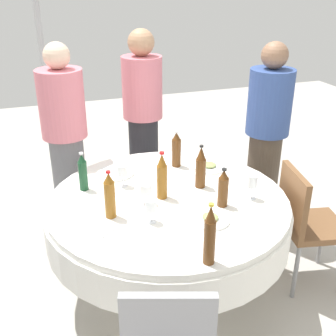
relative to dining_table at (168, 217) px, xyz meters
The scene contains 23 objects.
ground_plane 0.60m from the dining_table, ahead, with size 10.00×10.00×0.00m, color #B7B2A8.
dining_table is the anchor object (origin of this frame).
bottle_brown_left 0.56m from the dining_table, 154.16° to the left, with size 0.07×0.07×0.27m.
bottle_brown_front 0.39m from the dining_table, 107.42° to the left, with size 0.07×0.07×0.29m.
bottle_brown_near 0.75m from the dining_table, ahead, with size 0.06×0.06×0.33m.
bottle_amber_outer 0.29m from the dining_table, 118.90° to the right, with size 0.07×0.07×0.31m.
bottle_amber_inner 0.49m from the dining_table, 74.73° to the right, with size 0.06×0.06×0.29m.
bottle_brown_far 0.43m from the dining_table, 55.06° to the left, with size 0.06×0.06×0.25m.
bottle_dark_green_east 0.62m from the dining_table, 120.61° to the right, with size 0.06×0.06×0.26m.
wine_glass_outer 0.58m from the dining_table, 70.53° to the left, with size 0.06×0.06×0.16m.
wine_glass_inner 0.42m from the dining_table, 137.47° to the right, with size 0.07×0.07×0.15m.
wine_glass_far 0.39m from the dining_table, 37.75° to the right, with size 0.06×0.06×0.14m.
wine_glass_east 0.29m from the dining_table, 80.39° to the right, with size 0.07×0.07×0.13m.
plate_rear 0.56m from the dining_table, 127.57° to the left, with size 0.25×0.25×0.04m.
plate_right 0.40m from the dining_table, 22.99° to the left, with size 0.22×0.22×0.04m.
plate_north 0.53m from the dining_table, 151.85° to the right, with size 0.26×0.26×0.02m.
spoon_front 0.58m from the dining_table, 57.51° to the right, with size 0.18×0.02×0.01m, color silver.
spoon_near 0.61m from the dining_table, 95.13° to the left, with size 0.18×0.02×0.01m, color silver.
person_left 1.06m from the dining_table, 149.67° to the right, with size 0.34×0.34×1.60m.
person_front 1.15m from the dining_table, 117.26° to the left, with size 0.34×0.34×1.58m.
person_near 1.21m from the dining_table, behind, with size 0.34×0.34×1.63m.
chair_far 0.94m from the dining_table, 78.20° to the left, with size 0.47×0.47×0.87m.
tent_pole_secondary 2.62m from the dining_table, 167.27° to the right, with size 0.07×0.07×2.59m, color #B2B5B7.
Camera 1 is at (2.21, -0.75, 2.03)m, focal length 45.12 mm.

